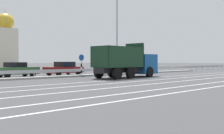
% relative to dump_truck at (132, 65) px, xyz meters
% --- Properties ---
extents(ground_plane, '(320.00, 320.00, 0.00)m').
position_rel_dump_truck_xyz_m(ground_plane, '(0.34, 2.40, -1.24)').
color(ground_plane, '#424244').
extents(lane_strip_0, '(66.29, 0.16, 0.01)m').
position_rel_dump_truck_xyz_m(lane_strip_0, '(-0.95, -1.86, -1.24)').
color(lane_strip_0, silver).
rests_on(lane_strip_0, ground_plane).
extents(lane_strip_1, '(66.29, 0.16, 0.01)m').
position_rel_dump_truck_xyz_m(lane_strip_1, '(-0.95, -4.06, -1.24)').
color(lane_strip_1, silver).
rests_on(lane_strip_1, ground_plane).
extents(lane_strip_2, '(66.29, 0.16, 0.01)m').
position_rel_dump_truck_xyz_m(lane_strip_2, '(-0.95, -6.34, -1.24)').
color(lane_strip_2, silver).
rests_on(lane_strip_2, ground_plane).
extents(lane_strip_3, '(66.29, 0.16, 0.01)m').
position_rel_dump_truck_xyz_m(lane_strip_3, '(-0.95, -8.84, -1.24)').
color(lane_strip_3, silver).
rests_on(lane_strip_3, ground_plane).
extents(median_island, '(36.46, 1.10, 0.18)m').
position_rel_dump_truck_xyz_m(median_island, '(0.34, 4.42, -1.15)').
color(median_island, gray).
rests_on(median_island, ground_plane).
extents(median_guardrail, '(66.29, 0.09, 0.78)m').
position_rel_dump_truck_xyz_m(median_guardrail, '(0.34, 5.61, -0.67)').
color(median_guardrail, '#9EA0A5').
rests_on(median_guardrail, ground_plane).
extents(dump_truck, '(7.69, 3.05, 3.45)m').
position_rel_dump_truck_xyz_m(dump_truck, '(0.00, 0.00, 0.00)').
color(dump_truck, '#144C8C').
rests_on(dump_truck, ground_plane).
extents(median_road_sign, '(0.69, 0.16, 2.35)m').
position_rel_dump_truck_xyz_m(median_road_sign, '(-3.10, 4.42, -0.02)').
color(median_road_sign, white).
rests_on(median_road_sign, ground_plane).
extents(street_lamp_1, '(0.70, 2.07, 9.75)m').
position_rel_dump_truck_xyz_m(street_lamp_1, '(2.24, 4.38, 4.11)').
color(street_lamp_1, '#ADADB2').
rests_on(street_lamp_1, ground_plane).
extents(parked_car_3, '(4.34, 2.03, 1.52)m').
position_rel_dump_truck_xyz_m(parked_car_3, '(-8.66, 7.92, -0.48)').
color(parked_car_3, '#335B33').
rests_on(parked_car_3, ground_plane).
extents(parked_car_4, '(4.54, 2.25, 1.56)m').
position_rel_dump_truck_xyz_m(parked_car_4, '(-3.33, 7.44, -0.47)').
color(parked_car_4, maroon).
rests_on(parked_car_4, ground_plane).
extents(church_tower, '(3.60, 3.60, 11.53)m').
position_rel_dump_truck_xyz_m(church_tower, '(-0.63, 32.04, 3.94)').
color(church_tower, silver).
rests_on(church_tower, ground_plane).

